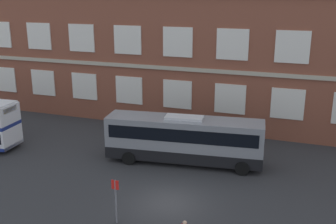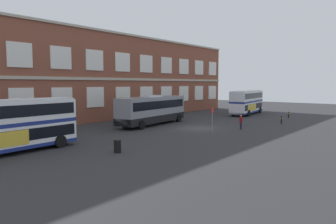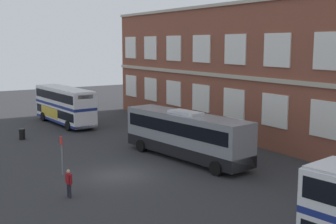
{
  "view_description": "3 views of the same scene",
  "coord_description": "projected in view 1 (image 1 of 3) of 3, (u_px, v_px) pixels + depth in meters",
  "views": [
    {
      "loc": [
        7.75,
        -21.65,
        12.88
      ],
      "look_at": [
        -2.11,
        5.83,
        4.18
      ],
      "focal_mm": 43.42,
      "sensor_mm": 36.0,
      "label": 1
    },
    {
      "loc": [
        -31.24,
        -20.59,
        5.26
      ],
      "look_at": [
        -1.93,
        3.06,
        1.91
      ],
      "focal_mm": 33.93,
      "sensor_mm": 36.0,
      "label": 2
    },
    {
      "loc": [
        26.2,
        -12.57,
        8.94
      ],
      "look_at": [
        -1.52,
        5.11,
        3.77
      ],
      "focal_mm": 46.7,
      "sensor_mm": 36.0,
      "label": 3
    }
  ],
  "objects": [
    {
      "name": "touring_coach",
      "position": [
        184.0,
        140.0,
        31.26
      ],
      "size": [
        12.23,
        4.07,
        3.8
      ],
      "color": "gray",
      "rests_on": "ground"
    },
    {
      "name": "ground_plane",
      "position": [
        178.0,
        189.0,
        27.53
      ],
      "size": [
        120.0,
        120.0,
        0.0
      ],
      "primitive_type": "plane",
      "color": "#2B2B2D"
    },
    {
      "name": "bus_stand_flag",
      "position": [
        116.0,
        197.0,
        23.1
      ],
      "size": [
        0.44,
        0.1,
        2.7
      ],
      "color": "slate",
      "rests_on": "ground"
    },
    {
      "name": "brick_terminal_building",
      "position": [
        239.0,
        62.0,
        39.85
      ],
      "size": [
        55.69,
        8.19,
        12.67
      ],
      "color": "brown",
      "rests_on": "ground"
    }
  ]
}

